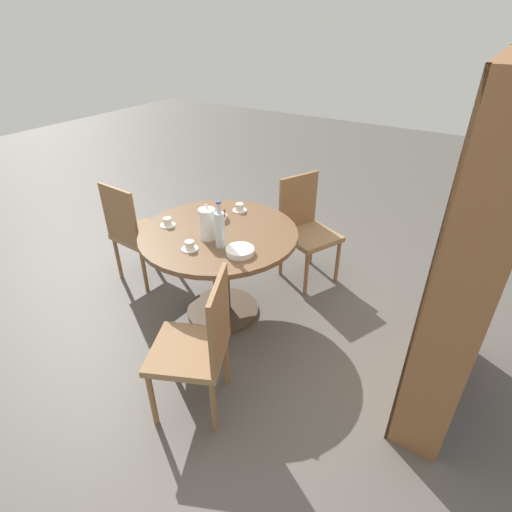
{
  "coord_description": "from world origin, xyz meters",
  "views": [
    {
      "loc": [
        2.02,
        1.6,
        2.1
      ],
      "look_at": [
        0.0,
        0.32,
        0.64
      ],
      "focal_mm": 28.0,
      "sensor_mm": 36.0,
      "label": 1
    }
  ],
  "objects_px": {
    "cup_b": "(168,223)",
    "water_bottle": "(220,229)",
    "cake_main": "(213,213)",
    "chair_b": "(136,231)",
    "cup_c": "(190,246)",
    "cup_a": "(240,208)",
    "bookshelf": "(465,263)",
    "chair_c": "(198,345)",
    "chair_a": "(306,227)",
    "coffee_pot": "(207,223)"
  },
  "relations": [
    {
      "from": "chair_b",
      "to": "coffee_pot",
      "type": "bearing_deg",
      "value": 176.74
    },
    {
      "from": "chair_b",
      "to": "water_bottle",
      "type": "bearing_deg",
      "value": 175.19
    },
    {
      "from": "chair_a",
      "to": "cup_b",
      "type": "distance_m",
      "value": 1.22
    },
    {
      "from": "chair_c",
      "to": "cake_main",
      "type": "bearing_deg",
      "value": -172.04
    },
    {
      "from": "chair_b",
      "to": "chair_c",
      "type": "height_order",
      "value": "same"
    },
    {
      "from": "chair_b",
      "to": "cup_c",
      "type": "xyz_separation_m",
      "value": [
        0.31,
        0.89,
        0.28
      ]
    },
    {
      "from": "coffee_pot",
      "to": "cup_b",
      "type": "bearing_deg",
      "value": -88.23
    },
    {
      "from": "chair_b",
      "to": "cup_b",
      "type": "height_order",
      "value": "chair_b"
    },
    {
      "from": "cup_a",
      "to": "bookshelf",
      "type": "bearing_deg",
      "value": 81.0
    },
    {
      "from": "water_bottle",
      "to": "cup_b",
      "type": "relative_size",
      "value": 2.86
    },
    {
      "from": "cup_c",
      "to": "cup_b",
      "type": "bearing_deg",
      "value": -116.32
    },
    {
      "from": "cup_a",
      "to": "cup_b",
      "type": "relative_size",
      "value": 1.0
    },
    {
      "from": "cake_main",
      "to": "cup_c",
      "type": "relative_size",
      "value": 1.9
    },
    {
      "from": "chair_b",
      "to": "water_bottle",
      "type": "height_order",
      "value": "water_bottle"
    },
    {
      "from": "chair_b",
      "to": "chair_c",
      "type": "distance_m",
      "value": 1.55
    },
    {
      "from": "water_bottle",
      "to": "chair_b",
      "type": "bearing_deg",
      "value": -98.84
    },
    {
      "from": "chair_c",
      "to": "chair_a",
      "type": "bearing_deg",
      "value": 159.83
    },
    {
      "from": "chair_b",
      "to": "cup_c",
      "type": "bearing_deg",
      "value": 165.01
    },
    {
      "from": "cup_b",
      "to": "water_bottle",
      "type": "bearing_deg",
      "value": 85.98
    },
    {
      "from": "chair_b",
      "to": "cake_main",
      "type": "height_order",
      "value": "chair_b"
    },
    {
      "from": "coffee_pot",
      "to": "cake_main",
      "type": "bearing_deg",
      "value": -149.02
    },
    {
      "from": "chair_a",
      "to": "cake_main",
      "type": "distance_m",
      "value": 0.89
    },
    {
      "from": "chair_b",
      "to": "cup_c",
      "type": "distance_m",
      "value": 0.99
    },
    {
      "from": "water_bottle",
      "to": "cup_a",
      "type": "relative_size",
      "value": 2.86
    },
    {
      "from": "chair_a",
      "to": "cup_a",
      "type": "height_order",
      "value": "chair_a"
    },
    {
      "from": "chair_c",
      "to": "cup_a",
      "type": "bearing_deg",
      "value": 178.86
    },
    {
      "from": "bookshelf",
      "to": "coffee_pot",
      "type": "distance_m",
      "value": 1.61
    },
    {
      "from": "chair_c",
      "to": "bookshelf",
      "type": "height_order",
      "value": "bookshelf"
    },
    {
      "from": "coffee_pot",
      "to": "cake_main",
      "type": "distance_m",
      "value": 0.34
    },
    {
      "from": "chair_b",
      "to": "cake_main",
      "type": "relative_size",
      "value": 4.25
    },
    {
      "from": "bookshelf",
      "to": "cup_a",
      "type": "distance_m",
      "value": 1.68
    },
    {
      "from": "chair_c",
      "to": "water_bottle",
      "type": "bearing_deg",
      "value": -179.53
    },
    {
      "from": "chair_b",
      "to": "cup_a",
      "type": "xyz_separation_m",
      "value": [
        -0.38,
        0.83,
        0.28
      ]
    },
    {
      "from": "chair_b",
      "to": "coffee_pot",
      "type": "height_order",
      "value": "coffee_pot"
    },
    {
      "from": "water_bottle",
      "to": "cup_a",
      "type": "xyz_separation_m",
      "value": [
        -0.54,
        -0.21,
        -0.11
      ]
    },
    {
      "from": "chair_c",
      "to": "cup_b",
      "type": "xyz_separation_m",
      "value": [
        -0.66,
        -0.81,
        0.28
      ]
    },
    {
      "from": "water_bottle",
      "to": "cake_main",
      "type": "distance_m",
      "value": 0.47
    },
    {
      "from": "chair_b",
      "to": "cup_b",
      "type": "relative_size",
      "value": 8.07
    },
    {
      "from": "chair_c",
      "to": "cake_main",
      "type": "distance_m",
      "value": 1.17
    },
    {
      "from": "bookshelf",
      "to": "coffee_pot",
      "type": "height_order",
      "value": "bookshelf"
    },
    {
      "from": "cup_a",
      "to": "cake_main",
      "type": "bearing_deg",
      "value": -26.37
    },
    {
      "from": "cup_b",
      "to": "cup_c",
      "type": "height_order",
      "value": "same"
    },
    {
      "from": "cake_main",
      "to": "cup_b",
      "type": "distance_m",
      "value": 0.36
    },
    {
      "from": "bookshelf",
      "to": "cake_main",
      "type": "distance_m",
      "value": 1.77
    },
    {
      "from": "coffee_pot",
      "to": "cup_c",
      "type": "relative_size",
      "value": 2.24
    },
    {
      "from": "chair_a",
      "to": "cake_main",
      "type": "bearing_deg",
      "value": 169.15
    },
    {
      "from": "chair_a",
      "to": "coffee_pot",
      "type": "xyz_separation_m",
      "value": [
        0.96,
        -0.31,
        0.37
      ]
    },
    {
      "from": "cup_b",
      "to": "cake_main",
      "type": "bearing_deg",
      "value": 145.31
    },
    {
      "from": "chair_a",
      "to": "cup_c",
      "type": "bearing_deg",
      "value": -170.92
    },
    {
      "from": "bookshelf",
      "to": "water_bottle",
      "type": "height_order",
      "value": "bookshelf"
    }
  ]
}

